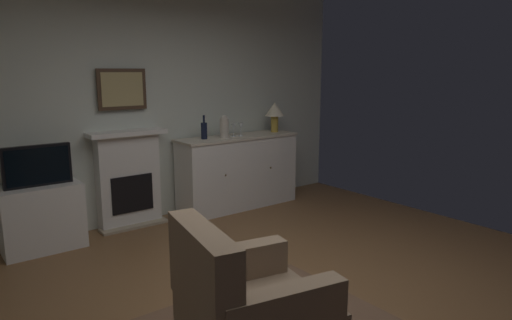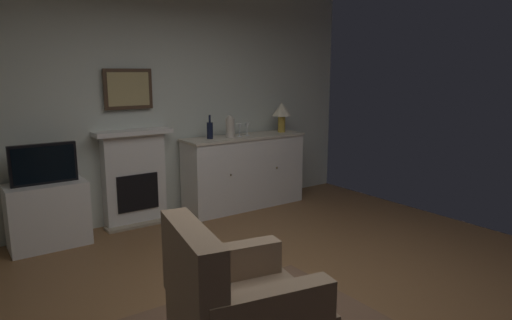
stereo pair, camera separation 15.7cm
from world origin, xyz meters
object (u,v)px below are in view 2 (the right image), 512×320
object	(u,v)px
vase_decorative	(230,127)
fireplace_unit	(134,178)
sideboard_cabinet	(244,171)
wine_glass_left	(240,127)
tv_set	(44,164)
wine_bottle	(210,130)
table_lamp	(282,111)
framed_picture	(128,89)
armchair	(237,309)
tv_cabinet	(48,215)
wine_glass_center	(247,126)

from	to	relation	value
vase_decorative	fireplace_unit	bearing A→B (deg)	168.94
sideboard_cabinet	vase_decorative	world-z (taller)	vase_decorative
wine_glass_left	tv_set	size ratio (longest dim) A/B	0.27
sideboard_cabinet	wine_bottle	size ratio (longest dim) A/B	5.64
fireplace_unit	table_lamp	distance (m)	2.13
table_lamp	wine_bottle	size ratio (longest dim) A/B	1.38
framed_picture	armchair	size ratio (longest dim) A/B	0.59
tv_set	armchair	bearing A→B (deg)	-79.48
framed_picture	wine_glass_left	xyz separation A→B (m)	(1.32, -0.24, -0.49)
vase_decorative	tv_set	size ratio (longest dim) A/B	0.45
tv_cabinet	vase_decorative	bearing A→B (deg)	-1.74
framed_picture	wine_bottle	size ratio (longest dim) A/B	1.90
wine_bottle	tv_set	world-z (taller)	wine_bottle
framed_picture	wine_glass_left	size ratio (longest dim) A/B	3.33
vase_decorative	armchair	size ratio (longest dim) A/B	0.30
sideboard_cabinet	wine_bottle	distance (m)	0.75
table_lamp	fireplace_unit	bearing A→B (deg)	174.97
framed_picture	table_lamp	size ratio (longest dim) A/B	1.38
fireplace_unit	vase_decorative	xyz separation A→B (m)	(1.16, -0.23, 0.53)
framed_picture	armchair	xyz separation A→B (m)	(-0.47, -2.93, -1.17)
vase_decorative	wine_glass_center	bearing A→B (deg)	5.21
framed_picture	wine_glass_left	bearing A→B (deg)	-10.34
framed_picture	sideboard_cabinet	world-z (taller)	framed_picture
wine_glass_center	tv_cabinet	distance (m)	2.52
framed_picture	wine_glass_left	distance (m)	1.43
wine_glass_center	armchair	distance (m)	3.36
table_lamp	wine_bottle	xyz separation A→B (m)	(-1.09, 0.03, -0.17)
wine_bottle	tv_cabinet	xyz separation A→B (m)	(-1.90, -0.02, -0.72)
vase_decorative	framed_picture	bearing A→B (deg)	166.80
table_lamp	wine_glass_center	size ratio (longest dim) A/B	2.42
fireplace_unit	wine_glass_left	distance (m)	1.43
fireplace_unit	vase_decorative	world-z (taller)	vase_decorative
table_lamp	tv_set	xyz separation A→B (m)	(-2.99, -0.01, -0.36)
armchair	fireplace_unit	bearing A→B (deg)	80.69
fireplace_unit	table_lamp	bearing A→B (deg)	-5.03
tv_cabinet	tv_set	xyz separation A→B (m)	(-0.00, -0.02, 0.53)
wine_glass_left	vase_decorative	size ratio (longest dim) A/B	0.59
vase_decorative	wine_glass_left	bearing A→B (deg)	10.96
wine_bottle	vase_decorative	distance (m)	0.26
tv_cabinet	armchair	xyz separation A→B (m)	(0.50, -2.72, 0.05)
sideboard_cabinet	wine_glass_left	world-z (taller)	wine_glass_left
tv_cabinet	sideboard_cabinet	bearing A→B (deg)	-0.36
tv_set	table_lamp	bearing A→B (deg)	0.16
wine_glass_left	wine_glass_center	xyz separation A→B (m)	(0.11, -0.01, 0.00)
table_lamp	wine_bottle	distance (m)	1.11
wine_glass_center	tv_cabinet	world-z (taller)	wine_glass_center
vase_decorative	tv_cabinet	size ratio (longest dim) A/B	0.38
table_lamp	vase_decorative	world-z (taller)	table_lamp
framed_picture	sideboard_cabinet	bearing A→B (deg)	-9.01
framed_picture	tv_cabinet	distance (m)	1.58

